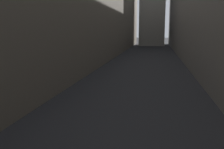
% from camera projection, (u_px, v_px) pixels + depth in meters
% --- Properties ---
extents(ground_plane, '(264.00, 264.00, 0.00)m').
position_uv_depth(ground_plane, '(144.00, 64.00, 35.91)').
color(ground_plane, '#232326').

